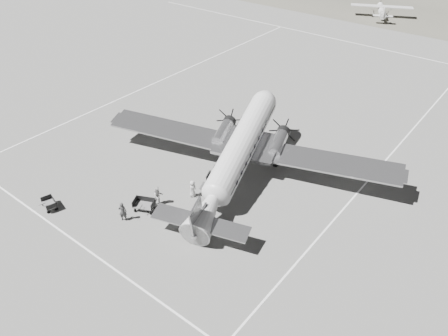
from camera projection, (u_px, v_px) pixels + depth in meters
ground at (215, 167)px, 40.35m from camera, size 260.00×260.00×0.00m
taxi_line_near at (92, 253)px, 31.32m from camera, size 60.00×0.15×0.01m
taxi_line_right at (334, 220)px, 34.25m from camera, size 0.15×80.00×0.01m
taxi_line_left at (156, 83)px, 55.95m from camera, size 0.15×60.00×0.01m
taxi_line_horizon at (382, 49)px, 66.15m from camera, size 90.00×0.15×0.01m
dc3_airliner at (238, 154)px, 37.36m from camera, size 31.77×26.15×5.23m
light_plane_left at (381, 11)px, 79.24m from camera, size 13.71×12.72×2.28m
baggage_cart_near at (144, 205)px, 35.02m from camera, size 2.08×1.84×0.98m
baggage_cart_far at (49, 204)px, 35.23m from camera, size 1.70×1.40×0.84m
ground_crew at (123, 211)px, 33.81m from camera, size 0.74×0.70×1.70m
ramp_agent at (158, 196)px, 35.39m from camera, size 0.92×1.02×1.71m
passenger at (193, 189)px, 36.33m from camera, size 0.68×0.86×1.55m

